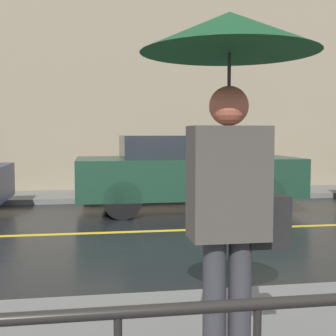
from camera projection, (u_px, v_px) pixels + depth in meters
name	position (u px, v px, depth m)	size (l,w,h in m)	color
ground_plane	(110.00, 233.00, 7.20)	(80.00, 80.00, 0.00)	black
sidewalk_far	(104.00, 196.00, 11.09)	(28.00, 1.67, 0.11)	slate
lane_marking	(110.00, 232.00, 7.20)	(25.20, 0.12, 0.01)	gold
building_storefront	(102.00, 81.00, 11.85)	(28.00, 0.30, 5.72)	gray
pedestrian	(230.00, 96.00, 2.60)	(1.00, 1.00, 2.07)	#333338
car_dark_green	(186.00, 171.00, 9.26)	(4.34, 1.78, 1.49)	#193828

